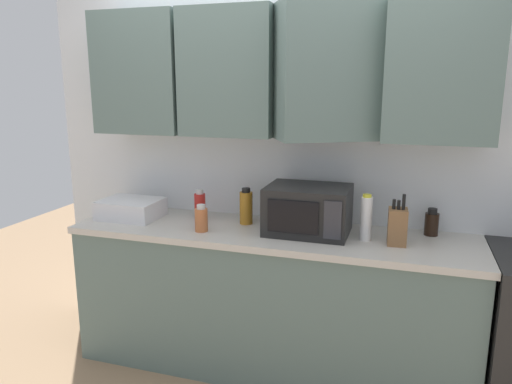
{
  "coord_description": "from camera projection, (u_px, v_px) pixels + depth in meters",
  "views": [
    {
      "loc": [
        0.76,
        -2.97,
        1.77
      ],
      "look_at": [
        -0.11,
        -0.25,
        1.12
      ],
      "focal_mm": 33.92,
      "sensor_mm": 36.0,
      "label": 1
    }
  ],
  "objects": [
    {
      "name": "bottle_red_sauce",
      "position": [
        200.0,
        206.0,
        3.12
      ],
      "size": [
        0.07,
        0.07,
        0.2
      ],
      "color": "red",
      "rests_on": "counter_run"
    },
    {
      "name": "bottle_amber_vinegar",
      "position": [
        246.0,
        207.0,
        3.03
      ],
      "size": [
        0.08,
        0.08,
        0.23
      ],
      "color": "#AD701E",
      "rests_on": "counter_run"
    },
    {
      "name": "bottle_spice_jar",
      "position": [
        201.0,
        219.0,
        2.88
      ],
      "size": [
        0.08,
        0.08,
        0.16
      ],
      "color": "#BC6638",
      "rests_on": "counter_run"
    },
    {
      "name": "wall_back_with_cabinets",
      "position": [
        282.0,
        115.0,
        2.96
      ],
      "size": [
        3.29,
        0.56,
        2.6
      ],
      "color": "white",
      "rests_on": "ground_plane"
    },
    {
      "name": "knife_block",
      "position": [
        397.0,
        226.0,
        2.64
      ],
      "size": [
        0.11,
        0.13,
        0.29
      ],
      "color": "brown",
      "rests_on": "counter_run"
    },
    {
      "name": "counter_run",
      "position": [
        270.0,
        300.0,
        3.0
      ],
      "size": [
        2.42,
        0.63,
        0.9
      ],
      "color": "slate",
      "rests_on": "ground_plane"
    },
    {
      "name": "bottle_white_jar",
      "position": [
        366.0,
        218.0,
        2.7
      ],
      "size": [
        0.07,
        0.07,
        0.26
      ],
      "color": "white",
      "rests_on": "counter_run"
    },
    {
      "name": "microwave",
      "position": [
        308.0,
        210.0,
        2.83
      ],
      "size": [
        0.48,
        0.37,
        0.28
      ],
      "color": "black",
      "rests_on": "counter_run"
    },
    {
      "name": "bottle_soy_dark",
      "position": [
        432.0,
        223.0,
        2.8
      ],
      "size": [
        0.08,
        0.08,
        0.16
      ],
      "color": "black",
      "rests_on": "counter_run"
    },
    {
      "name": "dish_rack",
      "position": [
        131.0,
        209.0,
        3.17
      ],
      "size": [
        0.38,
        0.3,
        0.12
      ],
      "primitive_type": "cube",
      "color": "silver",
      "rests_on": "counter_run"
    }
  ]
}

